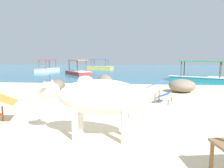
# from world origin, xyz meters

# --- Properties ---
(sand_beach) EXTENTS (18.00, 14.00, 0.04)m
(sand_beach) POSITION_xyz_m (0.00, 0.00, 0.02)
(sand_beach) COLOR beige
(sand_beach) RESTS_ON ground
(water_surface) EXTENTS (60.00, 36.00, 0.03)m
(water_surface) POSITION_xyz_m (0.00, 22.00, 0.00)
(water_surface) COLOR teal
(water_surface) RESTS_ON ground
(cow) EXTENTS (1.98, 0.67, 1.11)m
(cow) POSITION_xyz_m (0.24, -0.61, 0.77)
(cow) COLOR silver
(cow) RESTS_ON sand_beach
(deck_chair_near) EXTENTS (0.90, 0.77, 0.68)m
(deck_chair_near) POSITION_xyz_m (1.66, 2.56, 0.42)
(deck_chair_near) COLOR brown
(deck_chair_near) RESTS_ON sand_beach
(shore_rock_large) EXTENTS (0.97, 1.12, 0.68)m
(shore_rock_large) POSITION_xyz_m (-0.46, 4.98, 0.38)
(shore_rock_large) COLOR #756651
(shore_rock_large) RESTS_ON sand_beach
(shore_rock_medium) EXTENTS (1.12, 1.11, 0.55)m
(shore_rock_medium) POSITION_xyz_m (2.85, 4.62, 0.31)
(shore_rock_medium) COLOR gray
(shore_rock_medium) RESTS_ON sand_beach
(shore_rock_small) EXTENTS (0.99, 1.00, 0.53)m
(shore_rock_small) POSITION_xyz_m (-2.40, 4.15, 0.31)
(shore_rock_small) COLOR #6B5B4C
(shore_rock_small) RESTS_ON sand_beach
(shore_rock_flat) EXTENTS (1.03, 1.03, 0.38)m
(shore_rock_flat) POSITION_xyz_m (-1.50, 4.19, 0.23)
(shore_rock_flat) COLOR gray
(shore_rock_flat) RESTS_ON sand_beach
(boat_yellow) EXTENTS (3.85, 2.20, 1.29)m
(boat_yellow) POSITION_xyz_m (-3.83, 23.22, 0.29)
(boat_yellow) COLOR gold
(boat_yellow) RESTS_ON water_surface
(boat_red) EXTENTS (3.12, 3.64, 1.29)m
(boat_red) POSITION_xyz_m (-4.17, 13.52, 0.29)
(boat_red) COLOR #C63833
(boat_red) RESTS_ON water_surface
(boat_white) EXTENTS (1.44, 3.75, 1.29)m
(boat_white) POSITION_xyz_m (-8.54, 17.21, 0.29)
(boat_white) COLOR white
(boat_white) RESTS_ON water_surface
(boat_teal) EXTENTS (3.80, 2.68, 1.29)m
(boat_teal) POSITION_xyz_m (4.92, 8.96, 0.29)
(boat_teal) COLOR teal
(boat_teal) RESTS_ON water_surface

